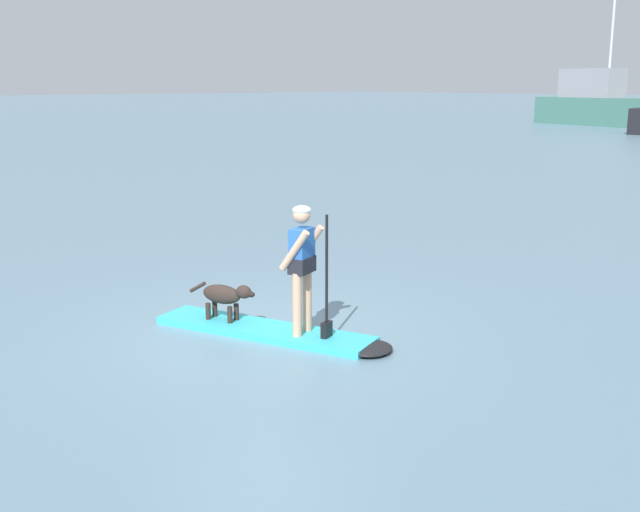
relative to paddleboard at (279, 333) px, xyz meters
The scene contains 5 objects.
ground_plane 0.23m from the paddleboard, 159.96° to the right, with size 400.00×400.00×0.00m, color slate.
paddleboard is the anchor object (origin of this frame).
person_paddler 1.07m from the paddleboard, 20.04° to the left, with size 0.67×0.58×1.65m.
dog 0.92m from the paddleboard, 159.96° to the right, with size 1.01×0.44×0.52m.
moored_boat_starboard 55.76m from the paddleboard, 114.57° to the left, with size 11.13×4.87×12.03m.
Camera 1 is at (7.68, -5.96, 3.23)m, focal length 43.32 mm.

